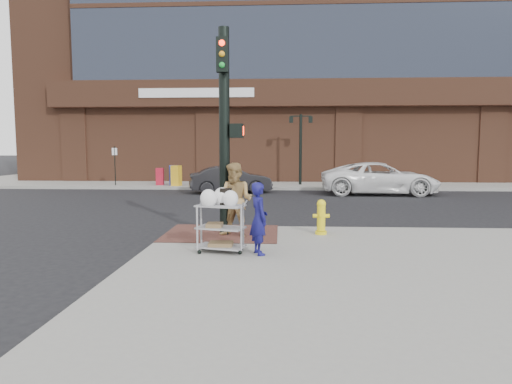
# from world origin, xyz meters

# --- Properties ---
(ground) EXTENTS (220.00, 220.00, 0.00)m
(ground) POSITION_xyz_m (0.00, 0.00, 0.00)
(ground) COLOR black
(ground) RESTS_ON ground
(sidewalk_far) EXTENTS (65.00, 36.00, 0.15)m
(sidewalk_far) POSITION_xyz_m (12.50, 32.00, 0.07)
(sidewalk_far) COLOR gray
(sidewalk_far) RESTS_ON ground
(brick_curb_ramp) EXTENTS (2.80, 2.40, 0.01)m
(brick_curb_ramp) POSITION_xyz_m (-0.60, 0.90, 0.16)
(brick_curb_ramp) COLOR #522D26
(brick_curb_ramp) RESTS_ON sidewalk_near
(bank_building) EXTENTS (42.00, 26.00, 28.00)m
(bank_building) POSITION_xyz_m (5.00, 31.00, 14.15)
(bank_building) COLOR brown
(bank_building) RESTS_ON sidewalk_far
(lamp_post) EXTENTS (1.32, 0.22, 4.00)m
(lamp_post) POSITION_xyz_m (2.00, 16.00, 2.62)
(lamp_post) COLOR black
(lamp_post) RESTS_ON sidewalk_far
(parking_sign) EXTENTS (0.05, 0.05, 2.20)m
(parking_sign) POSITION_xyz_m (-8.50, 15.00, 1.25)
(parking_sign) COLOR black
(parking_sign) RESTS_ON sidewalk_far
(traffic_signal_pole) EXTENTS (0.61, 0.51, 5.00)m
(traffic_signal_pole) POSITION_xyz_m (-0.48, 0.77, 2.83)
(traffic_signal_pole) COLOR black
(traffic_signal_pole) RESTS_ON sidewalk_near
(woman_blue) EXTENTS (0.52, 0.62, 1.46)m
(woman_blue) POSITION_xyz_m (0.44, -1.27, 0.88)
(woman_blue) COLOR #121156
(woman_blue) RESTS_ON sidewalk_near
(pedestrian_tan) EXTENTS (1.06, 0.95, 1.79)m
(pedestrian_tan) POSITION_xyz_m (-0.20, 0.49, 1.04)
(pedestrian_tan) COLOR #A4824D
(pedestrian_tan) RESTS_ON sidewalk_near
(sedan_dark) EXTENTS (4.31, 2.34, 1.35)m
(sedan_dark) POSITION_xyz_m (-1.66, 12.43, 0.67)
(sedan_dark) COLOR black
(sedan_dark) RESTS_ON ground
(minivan_white) EXTENTS (5.69, 2.74, 1.56)m
(minivan_white) POSITION_xyz_m (5.69, 12.09, 0.78)
(minivan_white) COLOR white
(minivan_white) RESTS_ON ground
(utility_cart) EXTENTS (1.06, 0.76, 1.32)m
(utility_cart) POSITION_xyz_m (-0.35, -1.12, 0.75)
(utility_cart) COLOR #939398
(utility_cart) RESTS_ON sidewalk_near
(fire_hydrant) EXTENTS (0.41, 0.29, 0.87)m
(fire_hydrant) POSITION_xyz_m (1.88, 0.93, 0.59)
(fire_hydrant) COLOR yellow
(fire_hydrant) RESTS_ON sidewalk_near
(newsbox_red) EXTENTS (0.43, 0.40, 0.97)m
(newsbox_red) POSITION_xyz_m (-5.97, 15.15, 0.63)
(newsbox_red) COLOR #AC1328
(newsbox_red) RESTS_ON sidewalk_far
(newsbox_yellow) EXTENTS (0.57, 0.54, 1.13)m
(newsbox_yellow) POSITION_xyz_m (-4.93, 14.71, 0.72)
(newsbox_yellow) COLOR gold
(newsbox_yellow) RESTS_ON sidewalk_far
(newsbox_blue) EXTENTS (0.58, 0.55, 1.13)m
(newsbox_blue) POSITION_xyz_m (-5.15, 15.01, 0.71)
(newsbox_blue) COLOR #1A30AE
(newsbox_blue) RESTS_ON sidewalk_far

